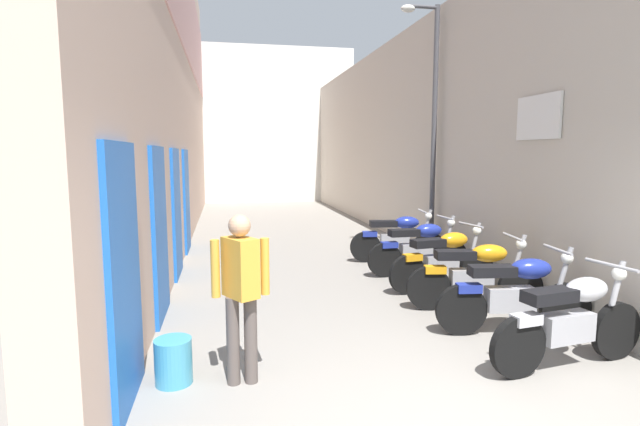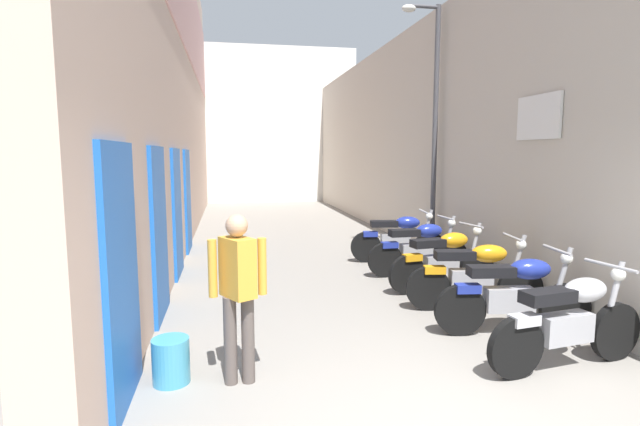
# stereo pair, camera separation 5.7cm
# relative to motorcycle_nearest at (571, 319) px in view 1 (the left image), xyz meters

# --- Properties ---
(ground_plane) EXTENTS (34.14, 34.14, 0.00)m
(ground_plane) POSITION_rel_motorcycle_nearest_xyz_m (-1.60, 6.01, -0.50)
(ground_plane) COLOR gray
(building_left) EXTENTS (0.45, 18.14, 8.01)m
(building_left) POSITION_rel_motorcycle_nearest_xyz_m (-4.34, 7.97, 3.53)
(building_left) COLOR beige
(building_left) RESTS_ON ground
(building_right) EXTENTS (0.45, 18.14, 5.01)m
(building_right) POSITION_rel_motorcycle_nearest_xyz_m (1.14, 8.01, 2.00)
(building_right) COLOR beige
(building_right) RESTS_ON ground
(building_far_end) EXTENTS (8.09, 2.00, 6.76)m
(building_far_end) POSITION_rel_motorcycle_nearest_xyz_m (-1.60, 18.08, 2.88)
(building_far_end) COLOR silver
(building_far_end) RESTS_ON ground
(motorcycle_nearest) EXTENTS (1.84, 0.58, 1.04)m
(motorcycle_nearest) POSITION_rel_motorcycle_nearest_xyz_m (0.00, 0.00, 0.00)
(motorcycle_nearest) COLOR black
(motorcycle_nearest) RESTS_ON ground
(motorcycle_second) EXTENTS (1.84, 0.58, 1.04)m
(motorcycle_second) POSITION_rel_motorcycle_nearest_xyz_m (-0.00, 0.92, 0.00)
(motorcycle_second) COLOR black
(motorcycle_second) RESTS_ON ground
(motorcycle_third) EXTENTS (1.83, 0.58, 1.04)m
(motorcycle_third) POSITION_rel_motorcycle_nearest_xyz_m (-0.00, 1.81, 0.00)
(motorcycle_third) COLOR black
(motorcycle_third) RESTS_ON ground
(motorcycle_fourth) EXTENTS (1.84, 0.58, 1.04)m
(motorcycle_fourth) POSITION_rel_motorcycle_nearest_xyz_m (-0.00, 2.77, 0.00)
(motorcycle_fourth) COLOR black
(motorcycle_fourth) RESTS_ON ground
(motorcycle_fifth) EXTENTS (1.85, 0.58, 1.04)m
(motorcycle_fifth) POSITION_rel_motorcycle_nearest_xyz_m (0.00, 3.72, 0.00)
(motorcycle_fifth) COLOR black
(motorcycle_fifth) RESTS_ON ground
(motorcycle_sixth) EXTENTS (1.84, 0.58, 1.04)m
(motorcycle_sixth) POSITION_rel_motorcycle_nearest_xyz_m (-0.00, 4.77, 0.00)
(motorcycle_sixth) COLOR black
(motorcycle_sixth) RESTS_ON ground
(pedestrian_by_doorway) EXTENTS (0.52, 0.39, 1.57)m
(pedestrian_by_doorway) POSITION_rel_motorcycle_nearest_xyz_m (-3.17, 0.31, 0.42)
(pedestrian_by_doorway) COLOR #564C47
(pedestrian_by_doorway) RESTS_ON ground
(water_jug_near_door) EXTENTS (0.34, 0.34, 0.42)m
(water_jug_near_door) POSITION_rel_motorcycle_nearest_xyz_m (-3.80, 0.43, -0.29)
(water_jug_near_door) COLOR #4299B7
(water_jug_near_door) RESTS_ON ground
(street_lamp) EXTENTS (0.79, 0.18, 4.94)m
(street_lamp) POSITION_rel_motorcycle_nearest_xyz_m (0.70, 4.98, 2.37)
(street_lamp) COLOR #47474C
(street_lamp) RESTS_ON ground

